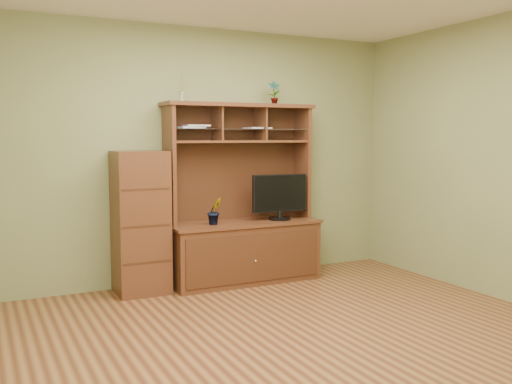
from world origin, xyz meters
TOP-DOWN VIEW (x-y plane):
  - room at (0.00, 0.00)m, footprint 4.54×4.04m
  - media_hutch at (0.33, 1.73)m, footprint 1.66×0.61m
  - monitor at (0.73, 1.64)m, footprint 0.63×0.24m
  - orchid_plant at (-0.03, 1.65)m, footprint 0.17×0.14m
  - top_plant at (0.75, 1.80)m, footprint 0.15×0.12m
  - reed_diffuser at (-0.31, 1.80)m, footprint 0.06×0.06m
  - magazines at (0.04, 1.80)m, footprint 1.06×0.24m
  - side_cabinet at (-0.77, 1.75)m, footprint 0.50×0.46m

SIDE VIEW (x-z plane):
  - media_hutch at x=0.33m, z-range -0.43..1.47m
  - side_cabinet at x=-0.77m, z-range 0.00..1.41m
  - orchid_plant at x=-0.03m, z-range 0.65..0.93m
  - monitor at x=0.73m, z-range 0.66..1.16m
  - room at x=0.00m, z-range -0.02..2.72m
  - magazines at x=0.04m, z-range 1.63..1.67m
  - reed_diffuser at x=-0.31m, z-range 1.87..2.15m
  - top_plant at x=0.75m, z-range 1.90..2.16m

